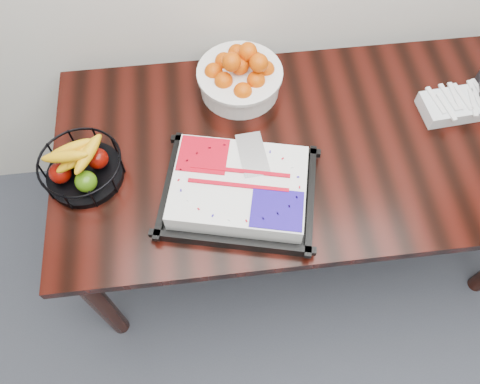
{
  "coord_description": "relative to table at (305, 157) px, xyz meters",
  "views": [
    {
      "loc": [
        -0.35,
        1.07,
        2.11
      ],
      "look_at": [
        -0.27,
        1.79,
        0.83
      ],
      "focal_mm": 35.0,
      "sensor_mm": 36.0,
      "label": 1
    }
  ],
  "objects": [
    {
      "name": "table",
      "position": [
        0.0,
        0.0,
        0.0
      ],
      "size": [
        1.8,
        0.9,
        0.75
      ],
      "color": "black",
      "rests_on": "ground"
    },
    {
      "name": "cake_tray",
      "position": [
        -0.27,
        -0.18,
        0.13
      ],
      "size": [
        0.57,
        0.49,
        0.1
      ],
      "color": "black",
      "rests_on": "table"
    },
    {
      "name": "tangerine_bowl",
      "position": [
        -0.21,
        0.28,
        0.17
      ],
      "size": [
        0.32,
        0.32,
        0.2
      ],
      "color": "white",
      "rests_on": "table"
    },
    {
      "name": "fruit_basket",
      "position": [
        -0.78,
        -0.04,
        0.15
      ],
      "size": [
        0.27,
        0.27,
        0.15
      ],
      "color": "black",
      "rests_on": "table"
    },
    {
      "name": "fork_bag",
      "position": [
        0.54,
        0.08,
        0.12
      ],
      "size": [
        0.22,
        0.15,
        0.06
      ],
      "color": "silver",
      "rests_on": "table"
    }
  ]
}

